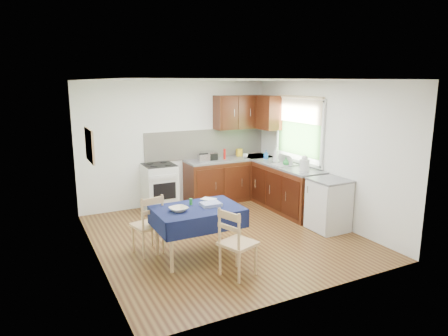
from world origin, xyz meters
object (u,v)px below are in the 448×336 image
dining_table (198,215)px  toaster (204,158)px  chair_far (149,223)px  sandwich_press (209,156)px  kettle (305,164)px  dish_rack (285,164)px  chair_near (236,241)px

dining_table → toaster: 2.50m
dining_table → chair_far: size_ratio=1.36×
sandwich_press → chair_far: bearing=-150.7°
dining_table → kettle: (2.35, 0.60, 0.40)m
sandwich_press → kettle: bearing=-76.4°
toaster → dish_rack: 1.63m
kettle → dish_rack: bearing=88.0°
sandwich_press → toaster: bearing=-157.0°
chair_far → dish_rack: dish_rack is taller
toaster → kettle: 2.05m
sandwich_press → kettle: 2.07m
chair_near → toaster: toaster is taller
chair_near → toaster: 3.17m
chair_near → dish_rack: 2.98m
chair_far → sandwich_press: (1.88, 1.97, 0.51)m
dining_table → toaster: toaster is taller
sandwich_press → kettle: size_ratio=0.99×
chair_near → dish_rack: dish_rack is taller
chair_near → toaster: (0.90, 3.00, 0.49)m
kettle → chair_near: bearing=-147.4°
dining_table → dish_rack: 2.67m
toaster → dish_rack: size_ratio=0.51×
toaster → chair_near: bearing=-125.2°
kettle → toaster: bearing=127.6°
chair_near → toaster: bearing=-36.3°
toaster → sandwich_press: 0.25m
chair_far → kettle: bearing=171.2°
chair_near → kettle: (2.15, 1.38, 0.54)m
sandwich_press → dish_rack: (1.08, -1.17, -0.06)m
dish_rack → kettle: bearing=-91.1°
dining_table → dish_rack: bearing=17.2°
dining_table → chair_near: 0.81m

